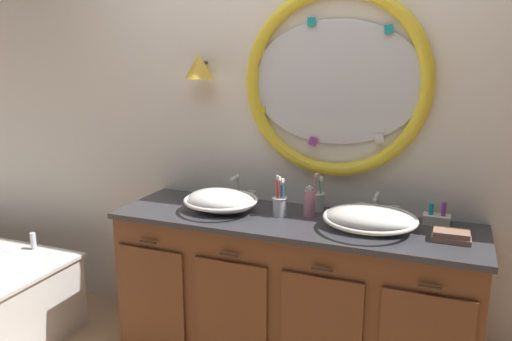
{
  "coord_description": "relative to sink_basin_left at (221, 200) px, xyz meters",
  "views": [
    {
      "loc": [
        0.88,
        -2.14,
        1.7
      ],
      "look_at": [
        -0.08,
        0.25,
        1.12
      ],
      "focal_mm": 35.03,
      "sensor_mm": 36.0,
      "label": 1
    }
  ],
  "objects": [
    {
      "name": "toothbrush_holder_right",
      "position": [
        0.49,
        0.22,
        -0.01
      ],
      "size": [
        0.08,
        0.08,
        0.21
      ],
      "color": "silver",
      "rests_on": "vanity_counter"
    },
    {
      "name": "vanity_counter",
      "position": [
        0.41,
        0.03,
        -0.5
      ],
      "size": [
        1.94,
        0.6,
        0.87
      ],
      "color": "brown",
      "rests_on": "ground_plane"
    },
    {
      "name": "soap_dispenser",
      "position": [
        0.48,
        0.09,
        0.01
      ],
      "size": [
        0.06,
        0.07,
        0.17
      ],
      "color": "pink",
      "rests_on": "vanity_counter"
    },
    {
      "name": "sink_basin_right",
      "position": [
        0.81,
        0.0,
        -0.01
      ],
      "size": [
        0.46,
        0.46,
        0.12
      ],
      "color": "white",
      "rests_on": "vanity_counter"
    },
    {
      "name": "toothbrush_holder_left",
      "position": [
        0.33,
        0.05,
        -0.0
      ],
      "size": [
        0.08,
        0.08,
        0.22
      ],
      "color": "silver",
      "rests_on": "vanity_counter"
    },
    {
      "name": "faucet_set_right",
      "position": [
        0.81,
        0.22,
        -0.01
      ],
      "size": [
        0.23,
        0.13,
        0.14
      ],
      "color": "silver",
      "rests_on": "vanity_counter"
    },
    {
      "name": "sink_basin_left",
      "position": [
        0.0,
        0.0,
        0.0
      ],
      "size": [
        0.41,
        0.41,
        0.13
      ],
      "color": "white",
      "rests_on": "vanity_counter"
    },
    {
      "name": "back_wall_assembly",
      "position": [
        0.3,
        0.34,
        0.39
      ],
      "size": [
        6.4,
        0.26,
        2.6
      ],
      "color": "silver",
      "rests_on": "ground_plane"
    },
    {
      "name": "toiletry_basket",
      "position": [
        1.12,
        0.22,
        -0.03
      ],
      "size": [
        0.13,
        0.08,
        0.12
      ],
      "color": "beige",
      "rests_on": "vanity_counter"
    },
    {
      "name": "faucet_set_left",
      "position": [
        0.0,
        0.22,
        -0.0
      ],
      "size": [
        0.24,
        0.12,
        0.16
      ],
      "color": "silver",
      "rests_on": "vanity_counter"
    },
    {
      "name": "folded_hand_towel",
      "position": [
        1.19,
        -0.01,
        -0.04
      ],
      "size": [
        0.17,
        0.11,
        0.05
      ],
      "color": "#936B56",
      "rests_on": "vanity_counter"
    }
  ]
}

